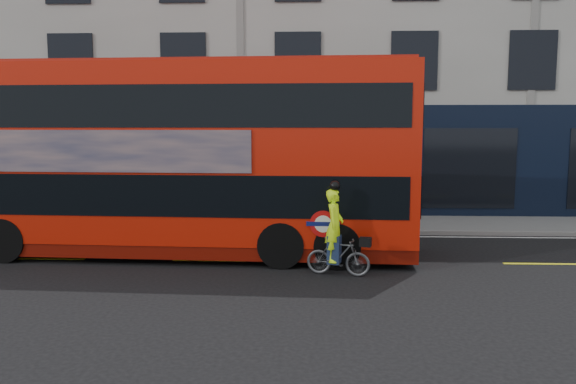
{
  "coord_description": "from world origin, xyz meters",
  "views": [
    {
      "loc": [
        2.49,
        -11.84,
        3.28
      ],
      "look_at": [
        1.94,
        1.31,
        1.73
      ],
      "focal_mm": 35.0,
      "sensor_mm": 36.0,
      "label": 1
    }
  ],
  "objects": [
    {
      "name": "ground",
      "position": [
        0.0,
        0.0,
        0.0
      ],
      "size": [
        120.0,
        120.0,
        0.0
      ],
      "primitive_type": "plane",
      "color": "black",
      "rests_on": "ground"
    },
    {
      "name": "pavement",
      "position": [
        0.0,
        6.5,
        0.06
      ],
      "size": [
        60.0,
        3.0,
        0.12
      ],
      "primitive_type": "cube",
      "color": "gray",
      "rests_on": "ground"
    },
    {
      "name": "kerb",
      "position": [
        0.0,
        5.0,
        0.07
      ],
      "size": [
        60.0,
        0.12,
        0.13
      ],
      "primitive_type": "cube",
      "color": "gray",
      "rests_on": "ground"
    },
    {
      "name": "building_terrace",
      "position": [
        0.0,
        12.94,
        7.49
      ],
      "size": [
        50.0,
        10.07,
        15.0
      ],
      "color": "#B6B4AC",
      "rests_on": "ground"
    },
    {
      "name": "road_edge_line",
      "position": [
        0.0,
        4.7,
        0.0
      ],
      "size": [
        58.0,
        0.1,
        0.01
      ],
      "primitive_type": "cube",
      "color": "silver",
      "rests_on": "ground"
    },
    {
      "name": "lane_dashes",
      "position": [
        0.0,
        1.5,
        0.0
      ],
      "size": [
        58.0,
        0.12,
        0.01
      ],
      "primitive_type": null,
      "color": "yellow",
      "rests_on": "ground"
    },
    {
      "name": "bus",
      "position": [
        -0.91,
        2.2,
        2.47
      ],
      "size": [
        12.06,
        3.23,
        4.82
      ],
      "rotation": [
        0.0,
        0.0,
        -0.04
      ],
      "color": "red",
      "rests_on": "ground"
    },
    {
      "name": "cyclist",
      "position": [
        3.05,
        0.29,
        0.73
      ],
      "size": [
        1.47,
        0.73,
        2.1
      ],
      "rotation": [
        0.0,
        0.0,
        -0.24
      ],
      "color": "#4F5154",
      "rests_on": "ground"
    }
  ]
}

